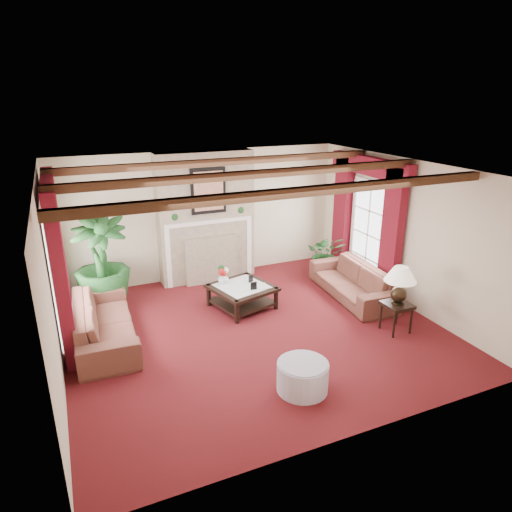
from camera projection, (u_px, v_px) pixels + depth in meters
name	position (u px, v px, depth m)	size (l,w,h in m)	color
floor	(255.00, 331.00, 7.69)	(6.00, 6.00, 0.00)	#450C11
ceiling	(255.00, 170.00, 6.78)	(6.00, 6.00, 0.00)	white
back_wall	(203.00, 215.00, 9.61)	(6.00, 0.02, 2.70)	beige
left_wall	(50.00, 286.00, 6.11)	(0.02, 5.50, 2.70)	beige
right_wall	(405.00, 233.00, 8.36)	(0.02, 5.50, 2.70)	beige
ceiling_beams	(255.00, 174.00, 6.80)	(6.00, 3.00, 0.12)	#361F11
fireplace	(204.00, 151.00, 8.98)	(2.00, 0.52, 2.70)	#9E8866
french_door_left	(43.00, 212.00, 6.72)	(0.10, 1.10, 2.16)	white
french_door_right	(373.00, 182.00, 8.95)	(0.10, 1.10, 2.16)	white
curtains_left	(47.00, 183.00, 6.61)	(0.20, 2.40, 2.55)	#550B16
curtains_right	(371.00, 161.00, 8.76)	(0.20, 2.40, 2.55)	#550B16
sofa_left	(103.00, 315.00, 7.26)	(0.75, 2.29, 0.89)	#3D1018
sofa_right	(353.00, 276.00, 8.87)	(0.79, 2.19, 0.84)	#3D1018
potted_palm	(103.00, 281.00, 8.43)	(1.07, 1.82, 1.00)	black
small_plant	(326.00, 259.00, 9.99)	(1.15, 1.19, 0.71)	black
coffee_table	(242.00, 297.00, 8.47)	(1.03, 1.03, 0.42)	black
side_table	(396.00, 317.00, 7.61)	(0.43, 0.43, 0.51)	black
ottoman	(303.00, 377.00, 6.11)	(0.70, 0.70, 0.41)	#9691A5
table_lamp	(400.00, 285.00, 7.41)	(0.52, 0.52, 0.66)	black
flower_vase	(223.00, 278.00, 8.51)	(0.24, 0.24, 0.20)	silver
book	(258.00, 281.00, 8.30)	(0.20, 0.03, 0.27)	black
photo_frame_a	(254.00, 286.00, 8.22)	(0.12, 0.02, 0.15)	black
photo_frame_b	(251.00, 279.00, 8.55)	(0.11, 0.02, 0.14)	black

